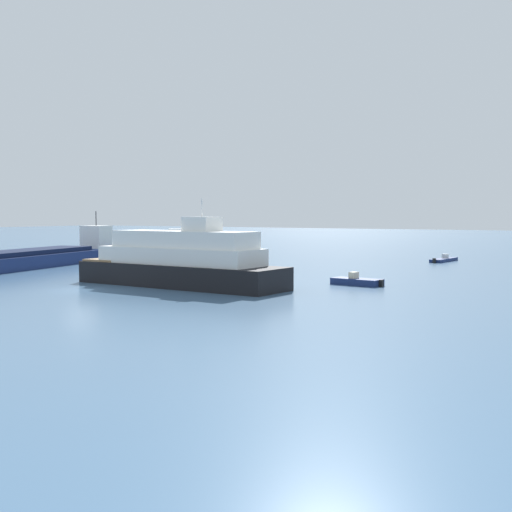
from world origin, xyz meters
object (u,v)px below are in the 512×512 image
at_px(fishing_skiff, 444,260).
at_px(cargo_barge, 22,259).
at_px(tugboat, 179,249).
at_px(white_riverboat, 180,262).
at_px(small_motorboat, 357,281).

bearing_deg(fishing_skiff, cargo_barge, -136.69).
distance_m(cargo_barge, fishing_skiff, 47.80).
bearing_deg(tugboat, white_riverboat, -51.57).
bearing_deg(small_motorboat, fishing_skiff, 92.95).
bearing_deg(fishing_skiff, tugboat, -157.51).
xyz_separation_m(fishing_skiff, white_riverboat, (-10.01, -37.79, 1.69)).
bearing_deg(cargo_barge, tugboat, 77.07).
xyz_separation_m(fishing_skiff, small_motorboat, (1.53, -29.81, 0.08)).
relative_size(small_motorboat, white_riverboat, 0.24).
distance_m(tugboat, white_riverboat, 32.34).
relative_size(fishing_skiff, small_motorboat, 1.42).
height_order(cargo_barge, fishing_skiff, cargo_barge).
xyz_separation_m(cargo_barge, white_riverboat, (24.76, -5.01, 0.89)).
height_order(cargo_barge, tugboat, cargo_barge).
bearing_deg(small_motorboat, white_riverboat, -145.33).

